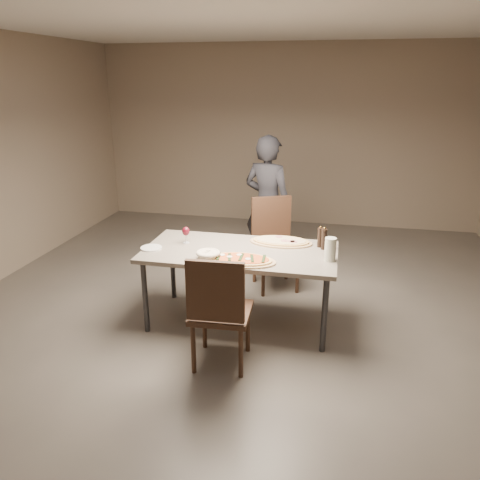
% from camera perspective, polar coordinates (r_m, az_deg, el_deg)
% --- Properties ---
extents(room, '(7.00, 7.00, 7.00)m').
position_cam_1_polar(room, '(4.20, 0.00, 7.11)').
color(room, '#5F5852').
rests_on(room, ground).
extents(dining_table, '(1.80, 0.90, 0.75)m').
position_cam_1_polar(dining_table, '(4.40, 0.00, -1.93)').
color(dining_table, gray).
rests_on(dining_table, ground).
extents(zucchini_pizza, '(0.62, 0.34, 0.05)m').
position_cam_1_polar(zucchini_pizza, '(4.11, 0.09, -2.42)').
color(zucchini_pizza, tan).
rests_on(zucchini_pizza, dining_table).
extents(ham_pizza, '(0.61, 0.34, 0.04)m').
position_cam_1_polar(ham_pizza, '(4.58, 5.01, -0.17)').
color(ham_pizza, tan).
rests_on(ham_pizza, dining_table).
extents(bread_basket, '(0.22, 0.22, 0.08)m').
position_cam_1_polar(bread_basket, '(4.15, -3.90, -1.79)').
color(bread_basket, beige).
rests_on(bread_basket, dining_table).
extents(oil_dish, '(0.12, 0.12, 0.01)m').
position_cam_1_polar(oil_dish, '(4.65, 4.62, 0.04)').
color(oil_dish, white).
rests_on(oil_dish, dining_table).
extents(pepper_mill_left, '(0.06, 0.06, 0.22)m').
position_cam_1_polar(pepper_mill_left, '(4.44, 10.19, 0.15)').
color(pepper_mill_left, black).
rests_on(pepper_mill_left, dining_table).
extents(pepper_mill_right, '(0.05, 0.05, 0.21)m').
position_cam_1_polar(pepper_mill_right, '(4.50, 9.73, 0.36)').
color(pepper_mill_right, black).
rests_on(pepper_mill_right, dining_table).
extents(carafe, '(0.10, 0.10, 0.21)m').
position_cam_1_polar(carafe, '(4.18, 10.95, -1.12)').
color(carafe, silver).
rests_on(carafe, dining_table).
extents(wine_glass, '(0.07, 0.07, 0.16)m').
position_cam_1_polar(wine_glass, '(4.56, -6.62, 1.01)').
color(wine_glass, silver).
rests_on(wine_glass, dining_table).
extents(side_plate, '(0.20, 0.20, 0.01)m').
position_cam_1_polar(side_plate, '(4.50, -10.77, -0.95)').
color(side_plate, white).
rests_on(side_plate, dining_table).
extents(chair_near, '(0.50, 0.50, 1.00)m').
position_cam_1_polar(chair_near, '(3.74, -2.60, -8.16)').
color(chair_near, '#3A2418').
rests_on(chair_near, ground).
extents(chair_far, '(0.64, 0.64, 1.02)m').
position_cam_1_polar(chair_far, '(5.30, 4.14, 0.31)').
color(chair_far, '#3A2418').
rests_on(chair_far, ground).
extents(diner, '(0.71, 0.58, 1.67)m').
position_cam_1_polar(diner, '(5.66, 3.38, 4.34)').
color(diner, black).
rests_on(diner, ground).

